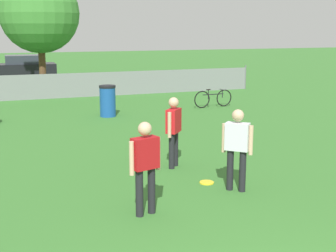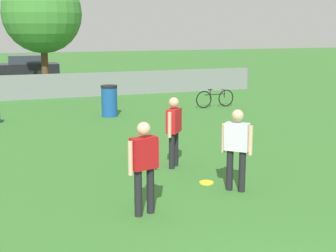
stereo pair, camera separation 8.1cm
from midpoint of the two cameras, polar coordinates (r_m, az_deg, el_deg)
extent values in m
cube|color=gray|center=(21.46, -13.27, 4.77)|extent=(18.92, 0.03, 1.10)
cylinder|color=slate|center=(24.52, 9.31, 5.90)|extent=(0.07, 0.07, 1.21)
cylinder|color=brown|center=(22.85, -15.14, 6.70)|extent=(0.32, 0.32, 2.38)
sphere|color=#3D7F33|center=(22.78, -15.49, 13.10)|extent=(3.63, 3.63, 3.63)
cylinder|color=black|center=(9.10, 7.32, -5.30)|extent=(0.13, 0.13, 0.80)
cylinder|color=black|center=(9.04, 8.82, -5.46)|extent=(0.13, 0.13, 0.80)
cube|color=silver|center=(8.90, 8.19, -1.29)|extent=(0.47, 0.46, 0.53)
sphere|color=#D8AD8C|center=(8.81, 8.27, 1.28)|extent=(0.23, 0.23, 0.23)
cylinder|color=#D8AD8C|center=(8.97, 6.57, -1.44)|extent=(0.08, 0.08, 0.56)
cylinder|color=#D8AD8C|center=(8.85, 9.82, -1.73)|extent=(0.08, 0.08, 0.56)
cylinder|color=black|center=(7.80, -3.81, -8.17)|extent=(0.13, 0.13, 0.80)
cylinder|color=black|center=(7.93, -2.32, -7.82)|extent=(0.13, 0.13, 0.80)
cube|color=#B21419|center=(7.67, -3.11, -3.31)|extent=(0.49, 0.33, 0.53)
sphere|color=#D8AD8C|center=(7.57, -3.15, -0.34)|extent=(0.23, 0.23, 0.23)
cylinder|color=#D8AD8C|center=(7.54, -4.76, -3.96)|extent=(0.08, 0.08, 0.56)
cylinder|color=#D8AD8C|center=(7.82, -1.51, -3.35)|extent=(0.08, 0.08, 0.56)
cylinder|color=black|center=(10.37, 0.22, -3.07)|extent=(0.13, 0.13, 0.80)
cylinder|color=black|center=(10.59, 0.68, -2.75)|extent=(0.13, 0.13, 0.80)
cube|color=red|center=(10.33, 0.46, 0.66)|extent=(0.46, 0.48, 0.53)
sphere|color=#D8AD8C|center=(10.26, 0.46, 2.89)|extent=(0.23, 0.23, 0.23)
cylinder|color=#D8AD8C|center=(10.10, -0.05, 0.13)|extent=(0.08, 0.08, 0.56)
cylinder|color=#D8AD8C|center=(10.58, 0.94, 0.67)|extent=(0.08, 0.08, 0.56)
cylinder|color=yellow|center=(9.54, 4.50, -6.88)|extent=(0.29, 0.29, 0.03)
torus|color=yellow|center=(9.54, 4.50, -6.87)|extent=(0.29, 0.29, 0.03)
torus|color=black|center=(18.36, 4.04, 3.25)|extent=(0.68, 0.08, 0.68)
torus|color=black|center=(18.84, 6.72, 3.42)|extent=(0.68, 0.08, 0.68)
cylinder|color=black|center=(18.57, 5.41, 3.87)|extent=(0.92, 0.09, 0.04)
cylinder|color=black|center=(18.46, 4.82, 3.83)|extent=(0.03, 0.03, 0.35)
cylinder|color=black|center=(18.78, 6.53, 3.93)|extent=(0.03, 0.03, 0.32)
cube|color=black|center=(18.44, 4.83, 4.43)|extent=(0.16, 0.07, 0.04)
cylinder|color=black|center=(18.76, 6.54, 4.41)|extent=(0.05, 0.44, 0.03)
cylinder|color=#194C99|center=(16.67, -7.50, 2.91)|extent=(0.55, 0.55, 1.03)
cylinder|color=black|center=(16.59, -7.55, 4.79)|extent=(0.58, 0.58, 0.08)
cylinder|color=black|center=(31.88, -15.16, 6.45)|extent=(0.62, 0.19, 0.62)
cylinder|color=black|center=(30.26, -14.90, 6.20)|extent=(0.62, 0.19, 0.62)
cylinder|color=black|center=(31.77, -19.61, 6.16)|extent=(0.62, 0.19, 0.62)
cylinder|color=black|center=(30.15, -19.58, 5.89)|extent=(0.62, 0.19, 0.62)
cube|color=black|center=(30.97, -17.34, 6.61)|extent=(4.00, 1.91, 0.71)
cube|color=#2D333D|center=(30.93, -17.41, 7.76)|extent=(2.09, 1.66, 0.53)
camera|label=1|loc=(0.04, -90.24, -0.05)|focal=50.00mm
camera|label=2|loc=(0.04, 89.76, 0.05)|focal=50.00mm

